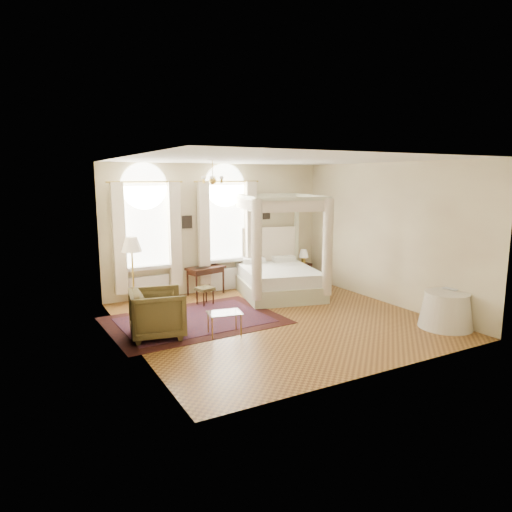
% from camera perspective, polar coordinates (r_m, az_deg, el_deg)
% --- Properties ---
extents(ground, '(6.00, 6.00, 0.00)m').
position_cam_1_polar(ground, '(9.67, 2.65, -7.99)').
color(ground, olive).
rests_on(ground, ground).
extents(room_walls, '(6.00, 6.00, 6.00)m').
position_cam_1_polar(room_walls, '(9.26, 2.75, 3.76)').
color(room_walls, '#FFF5C2').
rests_on(room_walls, ground).
extents(window_left, '(1.62, 0.27, 3.29)m').
position_cam_1_polar(window_left, '(11.21, -13.44, 2.02)').
color(window_left, white).
rests_on(window_left, room_walls).
extents(window_right, '(1.62, 0.27, 3.29)m').
position_cam_1_polar(window_right, '(11.93, -3.67, 2.72)').
color(window_right, white).
rests_on(window_right, room_walls).
extents(chandelier, '(0.51, 0.45, 0.50)m').
position_cam_1_polar(chandelier, '(9.86, -5.44, 9.48)').
color(chandelier, '#B1903B').
rests_on(chandelier, room_walls).
extents(wall_pictures, '(2.54, 0.03, 0.39)m').
position_cam_1_polar(wall_pictures, '(11.93, -4.38, 4.66)').
color(wall_pictures, black).
rests_on(wall_pictures, room_walls).
extents(canopy_bed, '(2.39, 2.70, 2.53)m').
position_cam_1_polar(canopy_bed, '(11.53, 2.85, -2.12)').
color(canopy_bed, '#BDBE9B').
rests_on(canopy_bed, ground).
extents(nightstand, '(0.42, 0.39, 0.54)m').
position_cam_1_polar(nightstand, '(13.13, 5.94, -2.06)').
color(nightstand, '#37190F').
rests_on(nightstand, ground).
extents(nightstand_lamp, '(0.28, 0.28, 0.41)m').
position_cam_1_polar(nightstand_lamp, '(12.96, 5.97, 0.20)').
color(nightstand_lamp, '#B1903B').
rests_on(nightstand_lamp, nightstand).
extents(writing_desk, '(1.05, 0.71, 0.72)m').
position_cam_1_polar(writing_desk, '(11.64, -6.33, -1.86)').
color(writing_desk, '#37190F').
rests_on(writing_desk, ground).
extents(laptop, '(0.39, 0.28, 0.03)m').
position_cam_1_polar(laptop, '(11.49, -7.01, -1.43)').
color(laptop, black).
rests_on(laptop, writing_desk).
extents(stool, '(0.44, 0.44, 0.42)m').
position_cam_1_polar(stool, '(10.76, -6.40, -4.28)').
color(stool, '#433B1D').
rests_on(stool, ground).
extents(armchair, '(1.15, 1.13, 0.90)m').
position_cam_1_polar(armchair, '(8.76, -12.21, -7.03)').
color(armchair, '#4A3E1F').
rests_on(armchair, ground).
extents(coffee_table, '(0.71, 0.56, 0.44)m').
position_cam_1_polar(coffee_table, '(8.71, -3.98, -7.33)').
color(coffee_table, white).
rests_on(coffee_table, ground).
extents(floor_lamp, '(0.43, 0.43, 1.69)m').
position_cam_1_polar(floor_lamp, '(10.19, -15.27, 0.92)').
color(floor_lamp, '#B1903B').
rests_on(floor_lamp, ground).
extents(oriental_rug, '(3.61, 2.67, 0.01)m').
position_cam_1_polar(oriental_rug, '(9.71, -7.69, -7.96)').
color(oriental_rug, '#3B140E').
rests_on(oriental_rug, ground).
extents(side_table, '(1.05, 1.05, 0.71)m').
position_cam_1_polar(side_table, '(9.87, 22.66, -6.27)').
color(side_table, beige).
rests_on(side_table, ground).
extents(book, '(0.25, 0.32, 0.03)m').
position_cam_1_polar(book, '(9.97, 22.92, -3.89)').
color(book, black).
rests_on(book, side_table).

